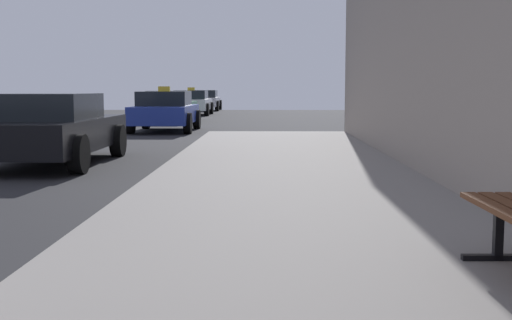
{
  "coord_description": "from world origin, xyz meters",
  "views": [
    {
      "loc": [
        3.67,
        -2.89,
        1.35
      ],
      "look_at": [
        3.57,
        2.83,
        0.74
      ],
      "focal_mm": 46.65,
      "sensor_mm": 36.0,
      "label": 1
    }
  ],
  "objects_px": {
    "car_blue": "(165,111)",
    "car_silver": "(204,100)",
    "car_white": "(192,102)",
    "car_green": "(170,106)",
    "car_black": "(48,128)"
  },
  "relations": [
    {
      "from": "car_white",
      "to": "car_silver",
      "type": "relative_size",
      "value": 1.02
    },
    {
      "from": "car_white",
      "to": "car_silver",
      "type": "distance_m",
      "value": 7.15
    },
    {
      "from": "car_blue",
      "to": "car_green",
      "type": "height_order",
      "value": "car_blue"
    },
    {
      "from": "car_blue",
      "to": "car_silver",
      "type": "height_order",
      "value": "car_blue"
    },
    {
      "from": "car_blue",
      "to": "car_green",
      "type": "distance_m",
      "value": 6.31
    },
    {
      "from": "car_silver",
      "to": "car_green",
      "type": "bearing_deg",
      "value": -90.22
    },
    {
      "from": "car_green",
      "to": "car_white",
      "type": "relative_size",
      "value": 1.03
    },
    {
      "from": "car_black",
      "to": "car_green",
      "type": "distance_m",
      "value": 15.66
    },
    {
      "from": "car_green",
      "to": "car_white",
      "type": "xyz_separation_m",
      "value": [
        0.09,
        7.13,
        0.0
      ]
    },
    {
      "from": "car_white",
      "to": "car_blue",
      "type": "bearing_deg",
      "value": -87.08
    },
    {
      "from": "car_green",
      "to": "car_black",
      "type": "bearing_deg",
      "value": -89.56
    },
    {
      "from": "car_black",
      "to": "car_blue",
      "type": "height_order",
      "value": "car_blue"
    },
    {
      "from": "car_blue",
      "to": "car_white",
      "type": "bearing_deg",
      "value": 92.92
    },
    {
      "from": "car_green",
      "to": "car_white",
      "type": "bearing_deg",
      "value": 89.29
    },
    {
      "from": "car_blue",
      "to": "car_green",
      "type": "xyz_separation_m",
      "value": [
        -0.77,
        6.26,
        0.0
      ]
    }
  ]
}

